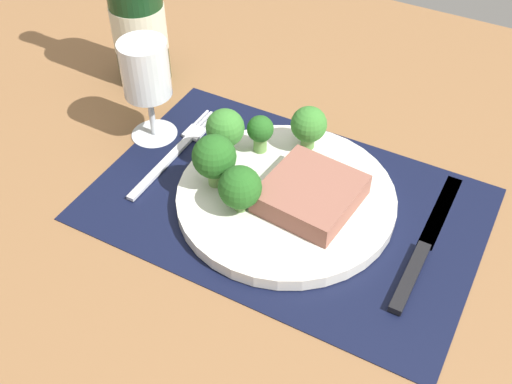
# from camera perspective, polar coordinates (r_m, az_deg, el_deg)

# --- Properties ---
(ground_plane) EXTENTS (1.40, 1.10, 0.03)m
(ground_plane) POSITION_cam_1_polar(r_m,az_deg,el_deg) (0.75, 2.72, -1.99)
(ground_plane) COLOR brown
(placemat) EXTENTS (0.45, 0.30, 0.00)m
(placemat) POSITION_cam_1_polar(r_m,az_deg,el_deg) (0.74, 2.76, -1.10)
(placemat) COLOR black
(placemat) RESTS_ON ground_plane
(plate) EXTENTS (0.26, 0.26, 0.02)m
(plate) POSITION_cam_1_polar(r_m,az_deg,el_deg) (0.73, 2.79, -0.57)
(plate) COLOR silver
(plate) RESTS_ON placemat
(steak) EXTENTS (0.11, 0.11, 0.03)m
(steak) POSITION_cam_1_polar(r_m,az_deg,el_deg) (0.70, 5.00, -0.25)
(steak) COLOR #8C5647
(steak) RESTS_ON plate
(broccoli_near_fork) EXTENTS (0.05, 0.05, 0.07)m
(broccoli_near_fork) POSITION_cam_1_polar(r_m,az_deg,el_deg) (0.71, -3.88, 3.20)
(broccoli_near_fork) COLOR #6B994C
(broccoli_near_fork) RESTS_ON plate
(broccoli_front_edge) EXTENTS (0.03, 0.03, 0.05)m
(broccoli_front_edge) POSITION_cam_1_polar(r_m,az_deg,el_deg) (0.76, 0.39, 5.67)
(broccoli_front_edge) COLOR #6B994C
(broccoli_front_edge) RESTS_ON plate
(broccoli_back_left) EXTENTS (0.05, 0.05, 0.06)m
(broccoli_back_left) POSITION_cam_1_polar(r_m,az_deg,el_deg) (0.68, -1.49, 0.40)
(broccoli_back_left) COLOR #5B8942
(broccoli_back_left) RESTS_ON plate
(broccoli_near_steak) EXTENTS (0.05, 0.05, 0.06)m
(broccoli_near_steak) POSITION_cam_1_polar(r_m,az_deg,el_deg) (0.77, 4.89, 6.17)
(broccoli_near_steak) COLOR #5B8942
(broccoli_near_steak) RESTS_ON plate
(broccoli_center) EXTENTS (0.05, 0.05, 0.06)m
(broccoli_center) POSITION_cam_1_polar(r_m,az_deg,el_deg) (0.75, -2.86, 5.83)
(broccoli_center) COLOR #6B994C
(broccoli_center) RESTS_ON plate
(fork) EXTENTS (0.02, 0.19, 0.01)m
(fork) POSITION_cam_1_polar(r_m,az_deg,el_deg) (0.81, -7.38, 3.74)
(fork) COLOR silver
(fork) RESTS_ON placemat
(knife) EXTENTS (0.02, 0.23, 0.01)m
(knife) POSITION_cam_1_polar(r_m,az_deg,el_deg) (0.71, 15.15, -5.10)
(knife) COLOR black
(knife) RESTS_ON placemat
(wine_bottle) EXTENTS (0.08, 0.08, 0.29)m
(wine_bottle) POSITION_cam_1_polar(r_m,az_deg,el_deg) (0.91, -10.89, 15.64)
(wine_bottle) COLOR #143819
(wine_bottle) RESTS_ON ground_plane
(wine_glass) EXTENTS (0.06, 0.06, 0.14)m
(wine_glass) POSITION_cam_1_polar(r_m,az_deg,el_deg) (0.79, -10.11, 10.52)
(wine_glass) COLOR silver
(wine_glass) RESTS_ON ground_plane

